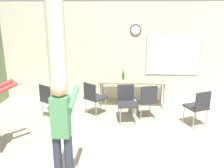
# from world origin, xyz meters

# --- Properties ---
(wall_back) EXTENTS (8.00, 0.15, 2.80)m
(wall_back) POSITION_xyz_m (0.03, 5.06, 1.40)
(wall_back) COLOR beige
(wall_back) RESTS_ON ground_plane
(support_pillar) EXTENTS (0.39, 0.39, 2.80)m
(support_pillar) POSITION_xyz_m (-1.34, 3.20, 1.40)
(support_pillar) COLOR silver
(support_pillar) RESTS_ON ground_plane
(folding_table) EXTENTS (1.81, 0.62, 0.74)m
(folding_table) POSITION_xyz_m (0.32, 4.55, 0.69)
(folding_table) COLOR tan
(folding_table) RESTS_ON ground_plane
(bottle_on_table) EXTENTS (0.06, 0.06, 0.26)m
(bottle_on_table) POSITION_xyz_m (0.07, 4.59, 0.84)
(bottle_on_table) COLOR #1E6B2D
(bottle_on_table) RESTS_ON folding_table
(waste_bin) EXTENTS (0.26, 0.26, 0.32)m
(waste_bin) POSITION_xyz_m (0.36, 4.04, 0.16)
(waste_bin) COLOR gray
(waste_bin) RESTS_ON ground_plane
(chair_table_front) EXTENTS (0.51, 0.51, 0.87)m
(chair_table_front) POSITION_xyz_m (0.17, 3.55, 0.51)
(chair_table_front) COLOR #2D2D33
(chair_table_front) RESTS_ON ground_plane
(chair_table_left) EXTENTS (0.61, 0.61, 0.87)m
(chair_table_left) POSITION_xyz_m (-0.66, 3.82, 0.51)
(chair_table_left) COLOR #2D2D33
(chair_table_left) RESTS_ON ground_plane
(chair_mid_room) EXTENTS (0.58, 0.58, 0.87)m
(chair_mid_room) POSITION_xyz_m (1.80, 3.34, 0.51)
(chair_mid_room) COLOR #2D2D33
(chair_mid_room) RESTS_ON ground_plane
(chair_near_pillar) EXTENTS (0.61, 0.61, 0.87)m
(chair_near_pillar) POSITION_xyz_m (-1.70, 3.59, 0.51)
(chair_near_pillar) COLOR #2D2D33
(chair_near_pillar) RESTS_ON ground_plane
(chair_table_right) EXTENTS (0.54, 0.54, 0.87)m
(chair_table_right) POSITION_xyz_m (0.67, 3.70, 0.51)
(chair_table_right) COLOR #2D2D33
(chair_table_right) RESTS_ON ground_plane
(person_playing_front) EXTENTS (0.37, 0.67, 1.69)m
(person_playing_front) POSITION_xyz_m (-0.76, 1.17, 0.99)
(person_playing_front) COLOR #2D3347
(person_playing_front) RESTS_ON ground_plane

